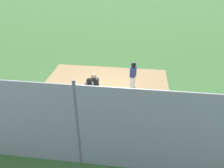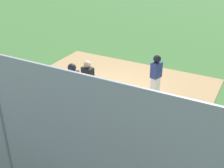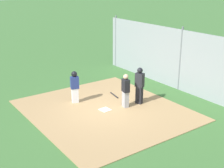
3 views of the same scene
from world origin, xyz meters
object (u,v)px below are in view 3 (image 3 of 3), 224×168
object	(u,v)px
parked_car_dark	(176,47)
home_plate	(105,110)
baseball_bat	(114,95)
umpire	(140,85)
runner	(75,85)
catcher	(126,90)

from	to	relation	value
parked_car_dark	home_plate	bearing A→B (deg)	126.09
baseball_bat	parked_car_dark	xyz separation A→B (m)	(4.28, -8.98, 0.55)
umpire	home_plate	bearing A→B (deg)	-28.85
runner	home_plate	bearing A→B (deg)	39.71
runner	parked_car_dark	bearing A→B (deg)	126.32
runner	parked_car_dark	world-z (taller)	runner
baseball_bat	parked_car_dark	world-z (taller)	parked_car_dark
catcher	runner	bearing A→B (deg)	-35.57
umpire	runner	size ratio (longest dim) A/B	1.13
catcher	baseball_bat	size ratio (longest dim) A/B	1.89
runner	baseball_bat	xyz separation A→B (m)	(-0.38, -2.03, -0.84)
baseball_bat	parked_car_dark	distance (m)	9.96
umpire	catcher	bearing A→B (deg)	-22.28
umpire	runner	xyz separation A→B (m)	(1.86, 2.42, -0.06)
umpire	parked_car_dark	size ratio (longest dim) A/B	0.40
runner	baseball_bat	size ratio (longest dim) A/B	1.87
umpire	baseball_bat	world-z (taller)	umpire
catcher	parked_car_dark	distance (m)	10.99
catcher	umpire	size ratio (longest dim) A/B	0.89
umpire	runner	bearing A→B (deg)	-56.70
runner	parked_car_dark	size ratio (longest dim) A/B	0.35
home_plate	baseball_bat	bearing A→B (deg)	-49.33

